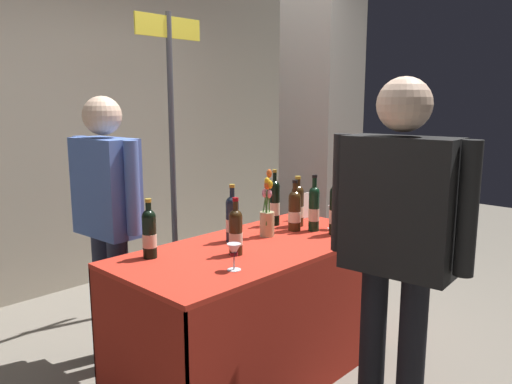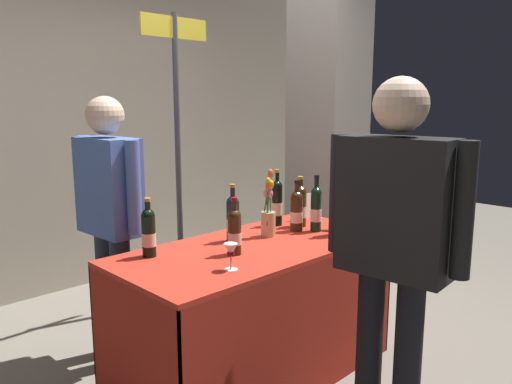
# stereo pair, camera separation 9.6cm
# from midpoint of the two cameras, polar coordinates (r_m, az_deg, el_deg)

# --- Properties ---
(ground_plane) EXTENTS (12.00, 12.00, 0.00)m
(ground_plane) POSITION_cam_midpoint_polar(r_m,az_deg,el_deg) (3.11, 0.94, -20.13)
(ground_plane) COLOR gray
(back_partition) EXTENTS (7.30, 0.12, 2.86)m
(back_partition) POSITION_cam_midpoint_polar(r_m,az_deg,el_deg) (4.47, -19.32, 7.90)
(back_partition) COLOR #B2A893
(back_partition) RESTS_ON ground_plane
(concrete_pillar) EXTENTS (0.49, 0.49, 3.00)m
(concrete_pillar) POSITION_cam_midpoint_polar(r_m,az_deg,el_deg) (4.18, 8.90, 9.18)
(concrete_pillar) COLOR gray
(concrete_pillar) RESTS_ON ground_plane
(tasting_table) EXTENTS (1.61, 0.76, 0.79)m
(tasting_table) POSITION_cam_midpoint_polar(r_m,az_deg,el_deg) (2.87, 0.97, -10.73)
(tasting_table) COLOR red
(tasting_table) RESTS_ON ground_plane
(featured_wine_bottle) EXTENTS (0.08, 0.08, 0.32)m
(featured_wine_bottle) POSITION_cam_midpoint_polar(r_m,az_deg,el_deg) (3.08, 5.54, -2.09)
(featured_wine_bottle) COLOR #38230F
(featured_wine_bottle) RESTS_ON tasting_table
(display_bottle_0) EXTENTS (0.07, 0.07, 0.35)m
(display_bottle_0) POSITION_cam_midpoint_polar(r_m,az_deg,el_deg) (3.08, 7.75, -1.84)
(display_bottle_0) COLOR black
(display_bottle_0) RESTS_ON tasting_table
(display_bottle_1) EXTENTS (0.07, 0.07, 0.36)m
(display_bottle_1) POSITION_cam_midpoint_polar(r_m,az_deg,el_deg) (3.20, 3.28, -1.18)
(display_bottle_1) COLOR black
(display_bottle_1) RESTS_ON tasting_table
(display_bottle_2) EXTENTS (0.07, 0.07, 0.30)m
(display_bottle_2) POSITION_cam_midpoint_polar(r_m,az_deg,el_deg) (2.60, -1.41, -4.48)
(display_bottle_2) COLOR #38230F
(display_bottle_2) RESTS_ON tasting_table
(display_bottle_3) EXTENTS (0.08, 0.08, 0.32)m
(display_bottle_3) POSITION_cam_midpoint_polar(r_m,az_deg,el_deg) (3.19, 5.91, -1.50)
(display_bottle_3) COLOR #38230F
(display_bottle_3) RESTS_ON tasting_table
(display_bottle_4) EXTENTS (0.08, 0.08, 0.33)m
(display_bottle_4) POSITION_cam_midpoint_polar(r_m,az_deg,el_deg) (2.84, -1.70, -2.96)
(display_bottle_4) COLOR #192333
(display_bottle_4) RESTS_ON tasting_table
(display_bottle_5) EXTENTS (0.07, 0.07, 0.31)m
(display_bottle_5) POSITION_cam_midpoint_polar(r_m,az_deg,el_deg) (2.61, -11.13, -4.49)
(display_bottle_5) COLOR black
(display_bottle_5) RESTS_ON tasting_table
(display_bottle_6) EXTENTS (0.08, 0.08, 0.37)m
(display_bottle_6) POSITION_cam_midpoint_polar(r_m,az_deg,el_deg) (3.01, 10.20, -2.01)
(display_bottle_6) COLOR black
(display_bottle_6) RESTS_ON tasting_table
(wine_glass_near_vendor) EXTENTS (0.07, 0.07, 0.15)m
(wine_glass_near_vendor) POSITION_cam_midpoint_polar(r_m,az_deg,el_deg) (3.15, 9.99, -2.32)
(wine_glass_near_vendor) COLOR silver
(wine_glass_near_vendor) RESTS_ON tasting_table
(wine_glass_mid) EXTENTS (0.07, 0.07, 0.13)m
(wine_glass_mid) POSITION_cam_midpoint_polar(r_m,az_deg,el_deg) (2.37, -1.73, -6.78)
(wine_glass_mid) COLOR silver
(wine_glass_mid) RESTS_ON tasting_table
(flower_vase) EXTENTS (0.09, 0.09, 0.40)m
(flower_vase) POSITION_cam_midpoint_polar(r_m,az_deg,el_deg) (2.94, 2.35, -2.64)
(flower_vase) COLOR tan
(flower_vase) RESTS_ON tasting_table
(brochure_stand) EXTENTS (0.16, 0.03, 0.17)m
(brochure_stand) POSITION_cam_midpoint_polar(r_m,az_deg,el_deg) (3.40, 6.49, -1.67)
(brochure_stand) COLOR silver
(brochure_stand) RESTS_ON tasting_table
(vendor_presenter) EXTENTS (0.23, 0.59, 1.61)m
(vendor_presenter) POSITION_cam_midpoint_polar(r_m,az_deg,el_deg) (3.06, -15.49, -1.65)
(vendor_presenter) COLOR #2D3347
(vendor_presenter) RESTS_ON ground_plane
(taster_foreground_right) EXTENTS (0.25, 0.64, 1.68)m
(taster_foreground_right) POSITION_cam_midpoint_polar(r_m,az_deg,el_deg) (2.24, 16.67, -4.53)
(taster_foreground_right) COLOR black
(taster_foreground_right) RESTS_ON ground_plane
(booth_signpost) EXTENTS (0.57, 0.04, 2.21)m
(booth_signpost) POSITION_cam_midpoint_polar(r_m,az_deg,el_deg) (3.84, -8.26, 6.90)
(booth_signpost) COLOR #47474C
(booth_signpost) RESTS_ON ground_plane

